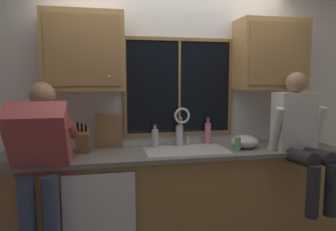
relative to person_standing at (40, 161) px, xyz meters
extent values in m
cube|color=silver|center=(1.17, 0.69, 0.31)|extent=(5.62, 0.12, 2.55)
cube|color=black|center=(1.27, 0.62, 0.56)|extent=(1.10, 0.02, 0.95)
cube|color=olive|center=(1.27, 0.61, 1.05)|extent=(1.17, 0.02, 0.04)
cube|color=olive|center=(1.27, 0.61, 0.06)|extent=(1.17, 0.02, 0.04)
cube|color=olive|center=(0.71, 0.61, 0.56)|extent=(0.04, 0.02, 0.95)
cube|color=olive|center=(1.84, 0.61, 0.56)|extent=(0.03, 0.02, 0.95)
cube|color=olive|center=(1.27, 0.61, 0.56)|extent=(0.02, 0.02, 0.95)
cube|color=#A07744|center=(1.17, 0.34, -0.53)|extent=(3.22, 0.58, 0.88)
cube|color=slate|center=(1.17, 0.32, -0.07)|extent=(3.28, 0.62, 0.04)
cube|color=white|center=(0.44, 0.02, -0.51)|extent=(0.60, 0.02, 0.74)
cube|color=#B2844C|center=(0.33, 0.46, 0.89)|extent=(0.72, 0.33, 0.72)
cube|color=#9D7443|center=(0.33, 0.29, 0.89)|extent=(0.64, 0.01, 0.62)
sphere|color=#B2B2B7|center=(0.55, 0.28, 0.66)|extent=(0.02, 0.02, 0.02)
cube|color=#B2844C|center=(2.22, 0.46, 0.89)|extent=(0.72, 0.33, 0.72)
cube|color=#9D7443|center=(2.22, 0.29, 0.89)|extent=(0.64, 0.01, 0.62)
sphere|color=#B2B2B7|center=(2.43, 0.28, 0.66)|extent=(0.02, 0.02, 0.02)
cube|color=#B7B7BC|center=(1.27, 0.33, -0.06)|extent=(0.80, 0.46, 0.02)
cube|color=#9C9CA0|center=(1.07, 0.33, -0.16)|extent=(0.36, 0.42, 0.20)
cube|color=#9C9CA0|center=(1.47, 0.33, -0.16)|extent=(0.36, 0.42, 0.20)
cube|color=#B7B7BC|center=(1.27, 0.33, -0.16)|extent=(0.04, 0.42, 0.20)
cylinder|color=silver|center=(1.27, 0.55, 0.10)|extent=(0.03, 0.03, 0.30)
torus|color=silver|center=(1.27, 0.49, 0.27)|extent=(0.16, 0.02, 0.16)
cylinder|color=silver|center=(1.35, 0.55, 0.00)|extent=(0.03, 0.03, 0.09)
cube|color=#B24C4C|center=(0.00, 0.01, 0.16)|extent=(0.44, 0.47, 0.61)
sphere|color=#A57A5B|center=(0.00, 0.20, 0.51)|extent=(0.21, 0.21, 0.21)
cylinder|color=#B24C4C|center=(-0.22, 0.19, 0.21)|extent=(0.09, 0.52, 0.26)
cylinder|color=#B24C4C|center=(0.22, 0.19, 0.21)|extent=(0.09, 0.52, 0.26)
cylinder|color=#262628|center=(2.24, -0.06, -0.07)|extent=(0.14, 0.43, 0.16)
cylinder|color=#262628|center=(2.42, -0.06, -0.07)|extent=(0.14, 0.43, 0.16)
cylinder|color=#262628|center=(2.24, -0.28, -0.32)|extent=(0.11, 0.11, 0.46)
cylinder|color=#262628|center=(2.42, -0.28, -0.32)|extent=(0.11, 0.11, 0.46)
cube|color=beige|center=(2.33, 0.16, 0.23)|extent=(0.41, 0.22, 0.56)
sphere|color=#A57A5B|center=(2.33, 0.16, 0.61)|extent=(0.20, 0.20, 0.20)
cylinder|color=beige|center=(2.10, 0.11, 0.15)|extent=(0.08, 0.20, 0.47)
cylinder|color=beige|center=(2.56, 0.11, 0.15)|extent=(0.08, 0.20, 0.47)
cube|color=olive|center=(0.30, 0.41, 0.06)|extent=(0.12, 0.18, 0.25)
cylinder|color=black|center=(0.26, 0.35, 0.21)|extent=(0.02, 0.05, 0.09)
cylinder|color=black|center=(0.30, 0.36, 0.20)|extent=(0.02, 0.04, 0.08)
cylinder|color=black|center=(0.33, 0.36, 0.19)|extent=(0.02, 0.04, 0.06)
cube|color=#997047|center=(0.54, 0.54, 0.12)|extent=(0.26, 0.09, 0.35)
ellipsoid|color=#B7B7BC|center=(1.88, 0.31, 0.01)|extent=(0.27, 0.27, 0.14)
cylinder|color=#59A566|center=(1.74, 0.18, 0.02)|extent=(0.06, 0.06, 0.13)
cylinder|color=silver|center=(1.74, 0.18, 0.11)|extent=(0.02, 0.02, 0.04)
cylinder|color=silver|center=(1.74, 0.16, 0.13)|extent=(0.01, 0.04, 0.01)
cylinder|color=#B7B7BC|center=(1.25, 0.52, 0.06)|extent=(0.07, 0.07, 0.21)
cylinder|color=#929296|center=(1.25, 0.52, 0.19)|extent=(0.03, 0.03, 0.05)
cylinder|color=black|center=(1.25, 0.52, 0.22)|extent=(0.04, 0.04, 0.01)
cylinder|color=pink|center=(1.58, 0.56, 0.06)|extent=(0.06, 0.06, 0.22)
cylinder|color=#AD5B7A|center=(1.58, 0.56, 0.20)|extent=(0.03, 0.03, 0.06)
cylinder|color=black|center=(1.58, 0.56, 0.23)|extent=(0.03, 0.03, 0.01)
cylinder|color=#B7B7BC|center=(1.00, 0.51, 0.04)|extent=(0.07, 0.07, 0.18)
cylinder|color=#929296|center=(1.00, 0.51, 0.16)|extent=(0.03, 0.03, 0.05)
cylinder|color=black|center=(1.00, 0.51, 0.19)|extent=(0.03, 0.03, 0.01)
camera|label=1|loc=(0.52, -2.47, 0.63)|focal=32.28mm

